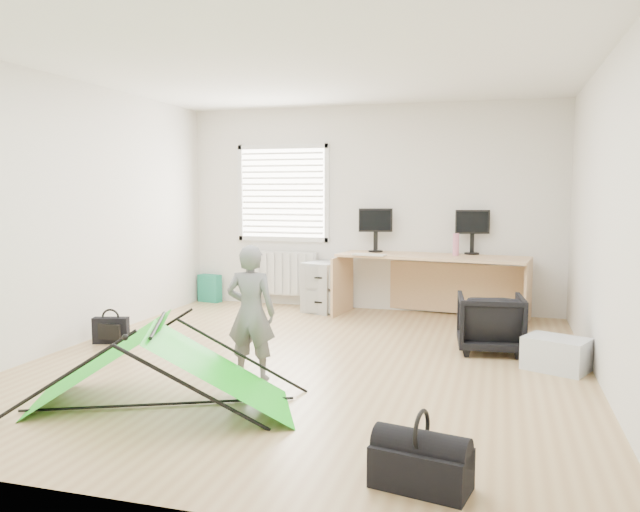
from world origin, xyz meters
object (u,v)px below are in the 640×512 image
(kite, at_px, (159,366))
(duffel_bag, at_px, (421,468))
(thermos, at_px, (456,244))
(office_chair, at_px, (490,323))
(monitor_left, at_px, (376,236))
(monitor_right, at_px, (472,238))
(filing_cabinet, at_px, (325,287))
(person, at_px, (251,313))
(laptop_bag, at_px, (111,330))
(storage_crate, at_px, (556,354))
(desk, at_px, (431,287))

(kite, bearing_deg, duffel_bag, -44.64)
(thermos, distance_m, office_chair, 1.73)
(thermos, relative_size, office_chair, 0.43)
(monitor_left, bearing_deg, monitor_right, -13.56)
(filing_cabinet, relative_size, person, 0.57)
(thermos, height_order, office_chair, thermos)
(monitor_right, bearing_deg, laptop_bag, -162.51)
(person, distance_m, storage_crate, 2.72)
(monitor_left, height_order, laptop_bag, monitor_left)
(monitor_right, distance_m, kite, 4.59)
(storage_crate, bearing_deg, laptop_bag, -176.74)
(thermos, height_order, duffel_bag, thermos)
(filing_cabinet, height_order, storage_crate, filing_cabinet)
(monitor_right, distance_m, thermos, 0.28)
(monitor_right, relative_size, duffel_bag, 0.83)
(office_chair, height_order, storage_crate, office_chair)
(monitor_right, xyz_separation_m, laptop_bag, (-3.53, -2.50, -0.86))
(desk, xyz_separation_m, monitor_left, (-0.75, 0.24, 0.60))
(office_chair, height_order, laptop_bag, office_chair)
(storage_crate, bearing_deg, kite, -147.94)
(kite, relative_size, storage_crate, 3.78)
(monitor_left, relative_size, monitor_right, 1.02)
(thermos, xyz_separation_m, person, (-1.46, -3.05, -0.35))
(desk, xyz_separation_m, storage_crate, (1.31, -1.97, -0.25))
(thermos, distance_m, kite, 4.32)
(filing_cabinet, xyz_separation_m, duffel_bag, (1.82, -4.61, -0.21))
(thermos, relative_size, person, 0.24)
(thermos, height_order, kite, thermos)
(filing_cabinet, height_order, monitor_left, monitor_left)
(monitor_left, bearing_deg, thermos, -24.40)
(monitor_right, distance_m, laptop_bag, 4.41)
(thermos, distance_m, duffel_bag, 4.67)
(filing_cabinet, bearing_deg, kite, -74.16)
(office_chair, xyz_separation_m, laptop_bag, (-3.80, -0.75, -0.15))
(thermos, bearing_deg, office_chair, -73.75)
(monitor_left, xyz_separation_m, storage_crate, (2.06, -2.21, -0.85))
(person, bearing_deg, monitor_left, -102.50)
(person, bearing_deg, filing_cabinet, -91.00)
(kite, distance_m, laptop_bag, 2.16)
(monitor_left, distance_m, duffel_bag, 4.98)
(monitor_left, bearing_deg, person, -113.12)
(monitor_left, distance_m, person, 3.26)
(filing_cabinet, xyz_separation_m, monitor_left, (0.64, 0.15, 0.67))
(desk, xyz_separation_m, office_chair, (0.73, -1.47, -0.10))
(laptop_bag, height_order, duffel_bag, laptop_bag)
(desk, bearing_deg, office_chair, -55.77)
(thermos, xyz_separation_m, storage_crate, (1.03, -2.05, -0.78))
(desk, xyz_separation_m, duffel_bag, (0.43, -4.52, -0.28))
(person, bearing_deg, office_chair, -146.86)
(storage_crate, bearing_deg, person, -158.12)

